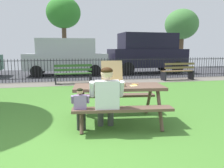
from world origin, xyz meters
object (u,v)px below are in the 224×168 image
parked_car_center (147,52)px  parked_car_left (66,56)px  adult_at_table (107,96)px  pizza_slice_on_table (134,85)px  far_tree_midleft (64,14)px  park_bench_right (178,72)px  child_at_table (80,106)px  pizza_box_open (113,80)px  park_bench_center (73,74)px  picnic_table_foreground (119,94)px  far_tree_center (181,25)px

parked_car_center → parked_car_left: bearing=-180.0°
adult_at_table → parked_car_center: parked_car_center is taller
pizza_slice_on_table → far_tree_midleft: far_tree_midleft is taller
pizza_slice_on_table → adult_at_table: adult_at_table is taller
parked_car_center → adult_at_table: bearing=-115.7°
park_bench_right → adult_at_table: bearing=-128.7°
child_at_table → far_tree_midleft: size_ratio=0.15×
pizza_slice_on_table → parked_car_center: parked_car_center is taller
pizza_box_open → park_bench_center: (-0.54, 5.32, -0.45)m
picnic_table_foreground → park_bench_right: park_bench_right is taller
picnic_table_foreground → park_bench_center: size_ratio=1.22×
parked_car_left → park_bench_right: bearing=-33.1°
pizza_slice_on_table → picnic_table_foreground: bearing=173.5°
pizza_slice_on_table → parked_car_center: bearing=66.7°
park_bench_right → parked_car_center: 3.53m
pizza_box_open → picnic_table_foreground: bearing=-50.6°
pizza_box_open → park_bench_center: bearing=95.8°
picnic_table_foreground → park_bench_right: (4.38, 5.45, -0.18)m
picnic_table_foreground → park_bench_right: bearing=51.2°
pizza_box_open → far_tree_center: bearing=55.8°
pizza_slice_on_table → park_bench_center: 5.57m
picnic_table_foreground → pizza_box_open: pizza_box_open is taller
parked_car_left → parked_car_center: (4.97, 0.00, 0.21)m
park_bench_center → far_tree_midleft: size_ratio=0.29×
far_tree_midleft → far_tree_center: 10.27m
child_at_table → picnic_table_foreground: bearing=27.9°
park_bench_center → park_bench_right: (5.02, 0.00, 0.00)m
far_tree_center → park_bench_center: bearing=-139.3°
park_bench_center → park_bench_right: size_ratio=0.99×
adult_at_table → far_tree_center: size_ratio=0.24×
picnic_table_foreground → far_tree_midleft: 14.58m
child_at_table → parked_car_center: parked_car_center is taller
parked_car_left → pizza_box_open: bearing=-85.2°
park_bench_right → parked_car_center: parked_car_center is taller
park_bench_right → parked_car_left: (-5.22, 3.40, 0.68)m
park_bench_right → parked_car_left: 6.27m
adult_at_table → parked_car_left: 9.33m
pizza_box_open → child_at_table: (-0.71, -0.55, -0.36)m
pizza_box_open → parked_car_left: size_ratio=0.13×
parked_car_center → far_tree_midleft: 7.80m
picnic_table_foreground → adult_at_table: adult_at_table is taller
pizza_slice_on_table → parked_car_center: (3.82, 8.88, 0.53)m
pizza_slice_on_table → adult_at_table: bearing=-146.9°
parked_car_center → far_tree_center: far_tree_center is taller
park_bench_right → far_tree_midleft: far_tree_midleft is taller
picnic_table_foreground → adult_at_table: (-0.34, -0.46, 0.06)m
pizza_box_open → child_at_table: 0.97m
park_bench_right → far_tree_center: 10.49m
far_tree_midleft → pizza_slice_on_table: bearing=-85.4°
parked_car_left → far_tree_midleft: (-0.00, 5.24, 3.16)m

